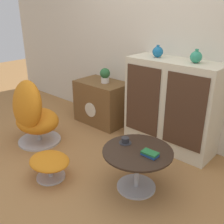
# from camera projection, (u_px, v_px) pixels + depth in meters

# --- Properties ---
(ground_plane) EXTENTS (12.00, 12.00, 0.00)m
(ground_plane) POSITION_uv_depth(u_px,v_px,m) (87.00, 174.00, 2.73)
(ground_plane) COLOR #A87542
(wall_back) EXTENTS (6.40, 0.06, 2.60)m
(wall_back) POSITION_uv_depth(u_px,v_px,m) (164.00, 35.00, 3.14)
(wall_back) COLOR beige
(wall_back) RESTS_ON ground_plane
(sideboard) EXTENTS (1.08, 0.43, 1.07)m
(sideboard) POSITION_uv_depth(u_px,v_px,m) (171.00, 106.00, 3.08)
(sideboard) COLOR beige
(sideboard) RESTS_ON ground_plane
(tv_console) EXTENTS (0.74, 0.48, 0.62)m
(tv_console) POSITION_uv_depth(u_px,v_px,m) (102.00, 102.00, 3.83)
(tv_console) COLOR brown
(tv_console) RESTS_ON ground_plane
(egg_chair) EXTENTS (0.66, 0.62, 0.85)m
(egg_chair) POSITION_uv_depth(u_px,v_px,m) (32.00, 114.00, 3.20)
(egg_chair) COLOR #B7B7BC
(egg_chair) RESTS_ON ground_plane
(ottoman) EXTENTS (0.44, 0.37, 0.24)m
(ottoman) POSITION_uv_depth(u_px,v_px,m) (50.00, 163.00, 2.62)
(ottoman) COLOR #B7B7BC
(ottoman) RESTS_ON ground_plane
(coffee_table) EXTENTS (0.65, 0.65, 0.41)m
(coffee_table) POSITION_uv_depth(u_px,v_px,m) (137.00, 162.00, 2.43)
(coffee_table) COLOR #B7B7BC
(coffee_table) RESTS_ON ground_plane
(vase_leftmost) EXTENTS (0.12, 0.12, 0.14)m
(vase_leftmost) POSITION_uv_depth(u_px,v_px,m) (158.00, 52.00, 3.00)
(vase_leftmost) COLOR #196699
(vase_leftmost) RESTS_ON sideboard
(vase_inner_left) EXTENTS (0.12, 0.12, 0.14)m
(vase_inner_left) POSITION_uv_depth(u_px,v_px,m) (196.00, 57.00, 2.71)
(vase_inner_left) COLOR #2D8E6B
(vase_inner_left) RESTS_ON sideboard
(potted_plant) EXTENTS (0.14, 0.14, 0.21)m
(potted_plant) POSITION_uv_depth(u_px,v_px,m) (105.00, 75.00, 3.63)
(potted_plant) COLOR silver
(potted_plant) RESTS_ON tv_console
(teacup) EXTENTS (0.12, 0.12, 0.06)m
(teacup) POSITION_uv_depth(u_px,v_px,m) (125.00, 141.00, 2.50)
(teacup) COLOR #2D2D33
(teacup) RESTS_ON coffee_table
(book_stack) EXTENTS (0.15, 0.09, 0.04)m
(book_stack) POSITION_uv_depth(u_px,v_px,m) (150.00, 154.00, 2.29)
(book_stack) COLOR #1E478C
(book_stack) RESTS_ON coffee_table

